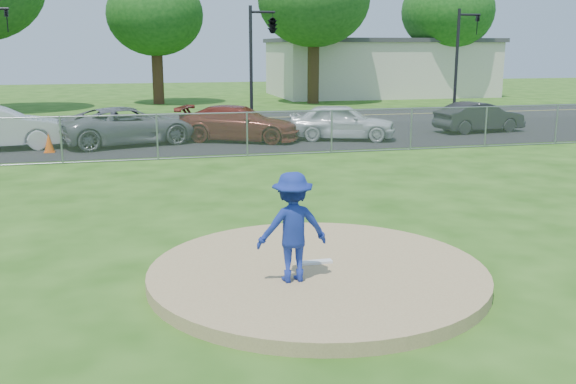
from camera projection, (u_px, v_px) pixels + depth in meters
name	position (u px, v px, depth m)	size (l,w,h in m)	color
ground	(227.00, 168.00, 19.79)	(120.00, 120.00, 0.00)	#224F11
pitchers_mound	(317.00, 273.00, 10.28)	(5.40, 5.40, 0.20)	#A18558
pitching_rubber	(314.00, 262.00, 10.45)	(0.60, 0.15, 0.04)	white
chain_link_fence	(218.00, 136.00, 21.52)	(40.00, 0.06, 1.50)	gray
parking_lot	(204.00, 139.00, 25.95)	(50.00, 8.00, 0.01)	black
street	(187.00, 120.00, 33.05)	(60.00, 7.00, 0.01)	black
commercial_building	(379.00, 67.00, 49.53)	(16.40, 9.40, 4.30)	beige
tree_center	(155.00, 2.00, 40.88)	(6.16, 6.16, 9.84)	#3B2315
traffic_signal_center	(270.00, 27.00, 31.06)	(1.42, 2.48, 5.60)	black
traffic_signal_right	(461.00, 53.00, 33.69)	(1.28, 0.20, 5.60)	black
pitcher	(292.00, 227.00, 9.53)	(1.07, 0.62, 1.66)	navy
traffic_cone	(49.00, 143.00, 22.62)	(0.35, 0.35, 0.69)	#FF5F0D
parked_car_gray	(129.00, 126.00, 24.42)	(2.38, 5.16, 1.43)	slate
parked_car_darkred	(239.00, 123.00, 25.31)	(1.95, 4.80, 1.39)	maroon
parked_car_pearl	(342.00, 122.00, 25.71)	(1.70, 4.23, 1.44)	silver
parked_car_charcoal	(479.00, 117.00, 28.07)	(1.38, 3.95, 1.30)	black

